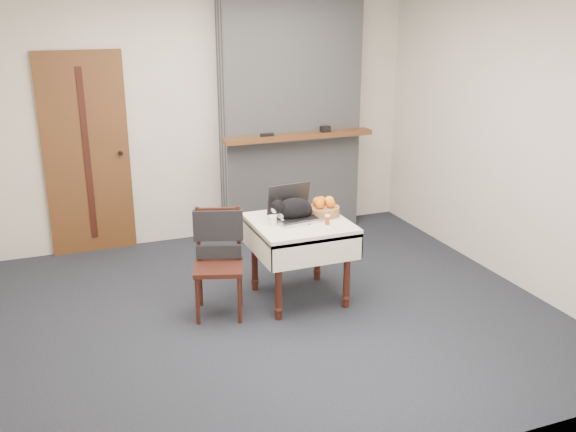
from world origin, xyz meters
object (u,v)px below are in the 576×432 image
Objects in this scene: door at (87,155)px; cream_jar at (273,220)px; pill_bottle at (327,219)px; fruit_basket at (324,208)px; chair at (218,247)px; side_table at (299,234)px; laptop at (294,210)px; cat at (295,209)px.

door reaches higher than cream_jar.
fruit_basket is at bearing 72.88° from pill_bottle.
chair reaches higher than fruit_basket.
side_table is 0.29m from pill_bottle.
cream_jar is 0.50m from fruit_basket.
fruit_basket is (1.77, -1.73, -0.24)m from door.
laptop is (-0.02, 0.08, 0.18)m from side_table.
cat is at bearing -102.52° from laptop.
fruit_basket reaches higher than cream_jar.
cat is 0.28m from fruit_basket.
cat is 0.23m from cream_jar.
chair is at bearing 176.41° from side_table.
laptop is at bearing 178.83° from fruit_basket.
door reaches higher than chair.
cream_jar is (1.28, -1.82, -0.26)m from door.
door is at bearing 125.23° from cream_jar.
cat reaches higher than pill_bottle.
cat is 0.30m from pill_bottle.
pill_bottle is 0.24m from fruit_basket.
fruit_basket is (0.27, -0.01, -0.01)m from laptop.
chair is (-0.67, -0.04, -0.22)m from laptop.
door is 2.61m from pill_bottle.
cat is at bearing -49.47° from door.
door is at bearing 135.66° from fruit_basket.
cream_jar is at bearing -54.77° from door.
laptop is 5.05× the size of pill_bottle.
laptop is 1.55× the size of fruit_basket.
side_table is at bearing 14.10° from chair.
chair is at bearing 173.36° from cat.
pill_bottle is at bearing -53.88° from cat.
door is at bearing 130.12° from side_table.
laptop is at bearing 129.95° from pill_bottle.
laptop reaches higher than fruit_basket.
chair is (0.84, -1.76, -0.45)m from door.
chair is (-0.87, 0.20, -0.19)m from pill_bottle.
door is at bearing 133.03° from chair.
cream_jar is at bearing 160.29° from pill_bottle.
side_table is at bearing -73.78° from cat.
laptop is at bearing 76.05° from cat.
cat is at bearing 16.02° from cream_jar.
chair is (-0.45, 0.05, -0.18)m from cream_jar.
chair is at bearing 166.87° from pill_bottle.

